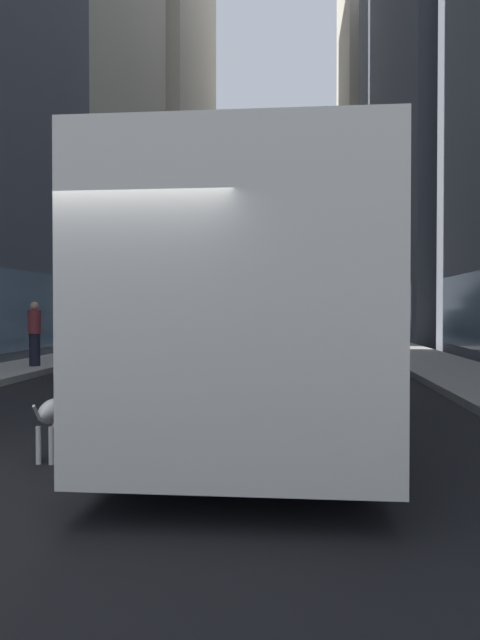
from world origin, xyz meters
name	(u,v)px	position (x,y,z in m)	size (l,w,h in m)	color
ground_plane	(269,333)	(0.00, 35.00, 0.00)	(120.00, 120.00, 0.00)	black
sidewalk_left	(188,332)	(-5.70, 35.00, 0.07)	(2.40, 110.00, 0.15)	#ADA89E
sidewalk_right	(353,332)	(5.70, 35.00, 0.07)	(2.40, 110.00, 0.15)	#9E9991
building_left_mid	(60,23)	(-11.90, 27.94, 18.37)	(8.83, 16.55, 36.75)	#B2A893
building_left_far	(145,102)	(-11.90, 47.49, 20.68)	(10.44, 20.04, 41.37)	#B2A893
building_right_mid	(463,108)	(11.90, 31.35, 13.84)	(10.09, 22.66, 27.70)	#4C515B
building_right_far	(400,143)	(11.90, 52.37, 17.71)	(11.14, 15.12, 35.43)	#B2A893
transit_bus	(266,301)	(1.20, 4.74, 1.78)	(2.78, 11.53, 3.05)	silver
car_blue_hatchback	(257,320)	(-1.20, 40.90, 0.83)	(1.86, 4.71, 1.62)	#4C6BB7
car_grey_wagon	(122,340)	(-2.80, 9.77, 0.82)	(1.85, 4.11, 1.62)	slate
car_yellow_taxi	(244,318)	(-2.80, 47.69, 0.82)	(1.77, 3.95, 1.62)	yellow
car_black_suv	(287,321)	(1.20, 35.96, 0.83)	(1.90, 4.80, 1.62)	black
car_white_van	(230,327)	(-1.20, 21.19, 0.82)	(1.93, 3.90, 1.62)	silver
box_truck	(285,309)	(1.20, 27.86, 1.67)	(2.30, 7.50, 3.05)	silver
dalmatian_dog	(55,411)	(-0.94, 1.06, 0.51)	(0.22, 0.96, 0.72)	white
pedestrian_in_coat	(35,333)	(-5.11, 9.59, 1.01)	(0.34, 0.34, 1.69)	#1E1E2D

